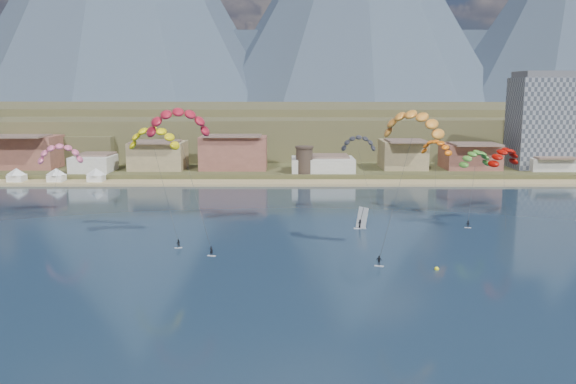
{
  "coord_description": "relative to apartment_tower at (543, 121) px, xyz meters",
  "views": [
    {
      "loc": [
        0.12,
        -73.01,
        27.85
      ],
      "look_at": [
        0.0,
        32.0,
        10.0
      ],
      "focal_mm": 37.44,
      "sensor_mm": 36.0,
      "label": 1
    }
  ],
  "objects": [
    {
      "name": "kitesurfer_green",
      "position": [
        -43.37,
        -68.34,
        -4.5
      ],
      "size": [
        9.99,
        16.73,
        17.97
      ],
      "color": "silver",
      "rests_on": "ground"
    },
    {
      "name": "windsurfer",
      "position": [
        -70.16,
        -81.66,
        -16.43
      ],
      "size": [
        2.49,
        2.7,
        4.39
      ],
      "color": "silver",
      "rests_on": "ground"
    },
    {
      "name": "ground",
      "position": [
        -85.0,
        -128.0,
        -17.82
      ],
      "size": [
        2400.0,
        2400.0,
        0.0
      ],
      "primitive_type": "plane",
      "color": "black",
      "rests_on": "ground"
    },
    {
      "name": "distant_kite_pink",
      "position": [
        -136.38,
        -66.55,
        -3.33
      ],
      "size": [
        10.85,
        7.38,
        17.86
      ],
      "color": "#262626",
      "rests_on": "ground"
    },
    {
      "name": "beach",
      "position": [
        -85.0,
        -22.0,
        -17.57
      ],
      "size": [
        2200.0,
        12.0,
        0.9
      ],
      "color": "tan",
      "rests_on": "ground"
    },
    {
      "name": "kitesurfer_yellow",
      "position": [
        -111.07,
        -84.75,
        1.56
      ],
      "size": [
        12.57,
        15.34,
        23.64
      ],
      "color": "silver",
      "rests_on": "ground"
    },
    {
      "name": "buoy",
      "position": [
        -61.59,
        -110.09,
        -17.7
      ],
      "size": [
        0.71,
        0.71,
        0.71
      ],
      "color": "#FFFC1A",
      "rests_on": "ground"
    },
    {
      "name": "kitesurfer_orange",
      "position": [
        -63.87,
        -99.08,
        5.03
      ],
      "size": [
        13.16,
        14.5,
        26.15
      ],
      "color": "silver",
      "rests_on": "ground"
    },
    {
      "name": "watchtower",
      "position": [
        -80.0,
        -14.0,
        -11.45
      ],
      "size": [
        5.82,
        5.82,
        8.6
      ],
      "color": "#47382D",
      "rests_on": "ground"
    },
    {
      "name": "apartment_tower",
      "position": [
        0.0,
        0.0,
        0.0
      ],
      "size": [
        20.0,
        16.0,
        32.0
      ],
      "color": "gray",
      "rests_on": "ground"
    },
    {
      "name": "beach_tents",
      "position": [
        -161.25,
        -22.0,
        -14.11
      ],
      "size": [
        43.4,
        6.4,
        5.0
      ],
      "color": "white",
      "rests_on": "ground"
    },
    {
      "name": "distant_kite_dark",
      "position": [
        -68.83,
        -63.5,
        -1.37
      ],
      "size": [
        8.36,
        5.78,
        19.18
      ],
      "color": "#262626",
      "rests_on": "ground"
    },
    {
      "name": "mountain_ridge",
      "position": [
        -99.6,
        695.65,
        132.49
      ],
      "size": [
        2060.0,
        480.0,
        400.0
      ],
      "color": "#2D3B4C",
      "rests_on": "ground"
    },
    {
      "name": "distant_kite_orange",
      "position": [
        -50.69,
        -62.47,
        -2.41
      ],
      "size": [
        7.71,
        8.02,
        18.18
      ],
      "color": "#262626",
      "rests_on": "ground"
    },
    {
      "name": "distant_kite_red",
      "position": [
        -40.12,
        -76.98,
        -3.0
      ],
      "size": [
        8.89,
        7.92,
        17.77
      ],
      "color": "#262626",
      "rests_on": "ground"
    },
    {
      "name": "land",
      "position": [
        -85.0,
        432.0,
        -17.82
      ],
      "size": [
        2200.0,
        900.0,
        4.0
      ],
      "color": "brown",
      "rests_on": "ground"
    },
    {
      "name": "kitesurfer_red",
      "position": [
        -104.87,
        -92.06,
        5.12
      ],
      "size": [
        13.91,
        14.34,
        26.69
      ],
      "color": "silver",
      "rests_on": "ground"
    },
    {
      "name": "foothills",
      "position": [
        -62.61,
        104.47,
        -8.74
      ],
      "size": [
        940.0,
        210.0,
        18.0
      ],
      "color": "brown",
      "rests_on": "ground"
    },
    {
      "name": "town",
      "position": [
        -125.0,
        -6.0,
        -9.82
      ],
      "size": [
        400.0,
        24.0,
        12.0
      ],
      "color": "silver",
      "rests_on": "ground"
    }
  ]
}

